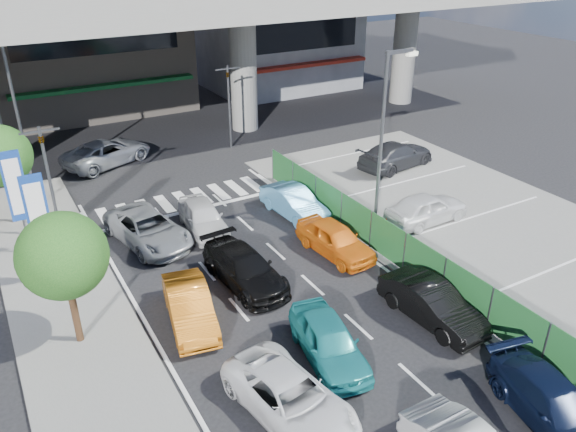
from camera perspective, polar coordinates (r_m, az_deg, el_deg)
ground at (r=19.44m, az=3.26°, el=-12.61°), size 120.00×120.00×0.00m
parking_lot at (r=27.16m, az=20.72°, el=-2.00°), size 12.00×28.00×0.06m
sidewalk_left at (r=20.57m, az=-20.30°, el=-11.80°), size 4.00×30.00×0.12m
fence_run at (r=22.36m, az=13.41°, el=-4.75°), size 0.16×22.00×1.80m
expressway at (r=35.63m, az=-17.24°, el=20.00°), size 64.00×14.00×10.75m
building_center at (r=46.43m, az=-20.59°, el=19.29°), size 14.00×10.90×15.00m
building_east at (r=51.07m, az=-1.26°, el=19.72°), size 12.00×10.90×12.00m
traffic_light_left at (r=25.94m, az=-23.50°, el=5.67°), size 1.60×1.24×5.20m
traffic_light_right at (r=35.39m, az=-6.10°, el=12.97°), size 1.60×1.24×5.20m
street_lamp_right at (r=25.31m, az=9.88°, el=9.05°), size 1.65×0.22×8.00m
street_lamp_left at (r=31.43m, az=-25.68°, el=10.31°), size 1.65×0.22×8.00m
signboard_near at (r=22.47m, az=-24.04°, el=-0.03°), size 0.80×0.14×4.70m
signboard_far at (r=25.21m, az=-25.90°, el=2.44°), size 0.80×0.14×4.70m
tree_near at (r=18.77m, az=-21.89°, el=-3.79°), size 2.80×2.80×4.80m
tree_far at (r=28.39m, az=-27.22°, el=5.43°), size 2.80×2.80×4.80m
minivan_navy_back at (r=17.99m, az=25.43°, el=-16.97°), size 2.63×4.68×1.28m
sedan_white_mid_left at (r=16.63m, az=0.20°, el=-17.94°), size 2.75×4.81×1.26m
taxi_teal_mid at (r=18.40m, az=4.17°, el=-12.54°), size 2.37×4.29×1.38m
hatch_black_mid_right at (r=20.58m, az=14.42°, el=-8.62°), size 1.70×4.27×1.38m
taxi_orange_left at (r=20.14m, az=-9.97°, el=-9.04°), size 2.16×4.26×1.34m
sedan_black_mid at (r=21.98m, az=-4.44°, el=-5.31°), size 2.20×4.74×1.34m
taxi_orange_right at (r=23.94m, az=4.81°, el=-2.37°), size 1.99×4.18×1.38m
wagon_silver_front_left at (r=25.45m, az=-14.06°, el=-1.27°), size 3.16×5.30×1.38m
sedan_white_front_mid at (r=26.03m, az=-8.66°, el=-0.07°), size 2.02×4.19×1.38m
kei_truck_front_right at (r=27.06m, az=0.64°, el=1.34°), size 1.77×4.29×1.38m
crossing_wagon_silver at (r=35.01m, az=-17.90°, el=6.18°), size 5.87×4.36×1.48m
parked_sedan_white at (r=27.11m, az=13.87°, el=0.77°), size 4.27×1.82×1.44m
parked_sedan_dgrey at (r=33.36m, az=10.91°, el=6.12°), size 5.39×2.92×1.48m
traffic_cone at (r=26.12m, az=9.92°, el=-0.80°), size 0.41×0.41×0.66m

